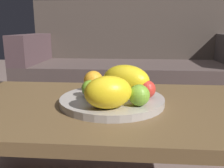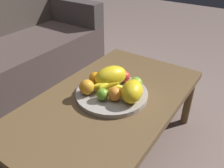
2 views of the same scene
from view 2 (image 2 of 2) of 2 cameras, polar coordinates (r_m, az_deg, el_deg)
The scene contains 13 objects.
ground_plane at distance 1.50m, azimuth -0.73°, elevation -16.06°, with size 8.00×8.00×0.00m, color #76625A.
coffee_table at distance 1.25m, azimuth -0.84°, elevation -5.10°, with size 1.13×0.66×0.40m.
couch at distance 2.08m, azimuth -25.38°, elevation 6.00°, with size 1.70×0.70×0.90m.
fruit_bowl at distance 1.24m, azimuth 0.00°, elevation -2.45°, with size 0.38×0.38×0.03m, color #A59C94.
melon_large_front at distance 1.26m, azimuth -0.28°, elevation 1.83°, with size 0.19×0.11×0.11m, color yellow.
melon_smaller_beside at distance 1.15m, azimuth 4.94°, elevation -1.76°, with size 0.15×0.10×0.10m, color yellow.
orange_front at distance 1.16m, azimuth 0.71°, elevation -2.49°, with size 0.07×0.07×0.07m, color orange.
orange_left at distance 1.21m, azimuth -6.17°, elevation -0.76°, with size 0.08×0.08×0.08m, color orange.
orange_right at distance 1.28m, azimuth -4.11°, elevation 1.33°, with size 0.07×0.07×0.07m, color orange.
apple_front at distance 1.16m, azimuth -2.35°, elevation -2.56°, with size 0.06×0.06×0.06m, color #6FA227.
apple_left at distance 1.25m, azimuth 5.86°, elevation 0.14°, with size 0.07×0.07×0.07m, color #75AC31.
apple_right at distance 1.31m, azimuth 2.91°, elevation 1.85°, with size 0.07×0.07×0.07m, color red.
banana_bunch at distance 1.23m, azimuth -0.96°, elevation -0.49°, with size 0.17×0.14×0.06m.
Camera 2 is at (-0.82, -0.58, 1.12)m, focal length 37.40 mm.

